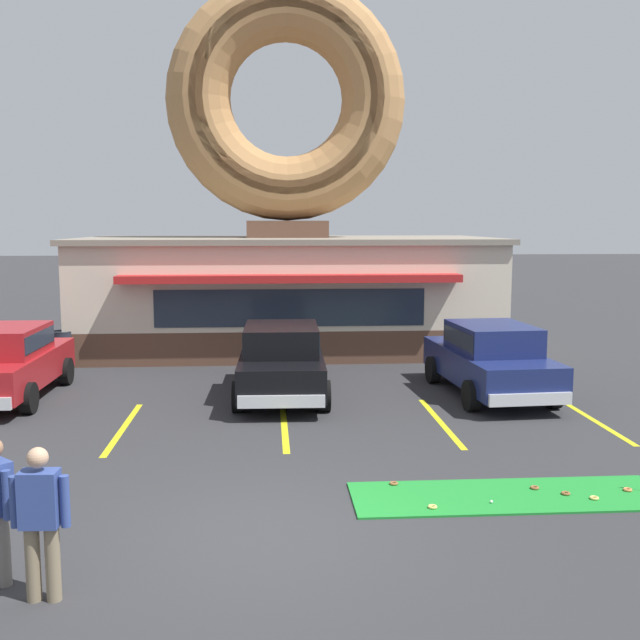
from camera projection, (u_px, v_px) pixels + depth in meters
The scene contains 19 objects.
ground_plane at pixel (262, 534), 9.19m from camera, with size 160.00×160.00×0.00m, color #2D2D30.
donut_shop_building at pixel (287, 225), 22.54m from camera, with size 12.30×6.75×10.96m.
putting_mat at pixel (509, 496), 10.44m from camera, with size 4.42×1.33×0.03m, color #1E842D.
mini_donut_near_left at pixel (394, 483), 10.85m from camera, with size 0.13×0.13×0.04m, color brown.
mini_donut_near_right at pixel (535, 488), 10.67m from camera, with size 0.13×0.13×0.04m, color brown.
mini_donut_mid_left at pixel (566, 493), 10.45m from camera, with size 0.13×0.13×0.04m, color brown.
mini_donut_mid_centre at pixel (628, 490), 10.59m from camera, with size 0.13×0.13×0.04m, color #D17F47.
mini_donut_mid_right at pixel (433, 507), 9.95m from camera, with size 0.13×0.13×0.04m, color #E5C666.
mini_donut_far_left at pixel (594, 498), 10.27m from camera, with size 0.13×0.13×0.04m, color #E5C666.
golf_ball at pixel (491, 502), 10.13m from camera, with size 0.04×0.04×0.04m, color white.
car_black at pixel (281, 358), 16.34m from camera, with size 2.05×4.59×1.60m.
car_navy at pixel (490, 356), 16.50m from camera, with size 2.20×4.66×1.60m.
car_red at pixel (5, 360), 16.12m from camera, with size 2.00×4.57×1.60m.
pedestrian_hooded_kid at pixel (41, 517), 7.47m from camera, with size 0.60×0.26×1.60m.
trash_bin at pixel (63, 349), 19.75m from camera, with size 0.57×0.57×0.97m.
parking_stripe_left at pixel (124, 428), 13.95m from camera, with size 0.12×3.60×0.01m, color yellow.
parking_stripe_mid_left at pixel (284, 425), 14.16m from camera, with size 0.12×3.60×0.01m, color yellow.
parking_stripe_centre at pixel (440, 422), 14.36m from camera, with size 0.12×3.60×0.01m, color yellow.
parking_stripe_mid_right at pixel (592, 419), 14.57m from camera, with size 0.12×3.60×0.01m, color yellow.
Camera 1 is at (0.10, -8.80, 3.80)m, focal length 42.00 mm.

